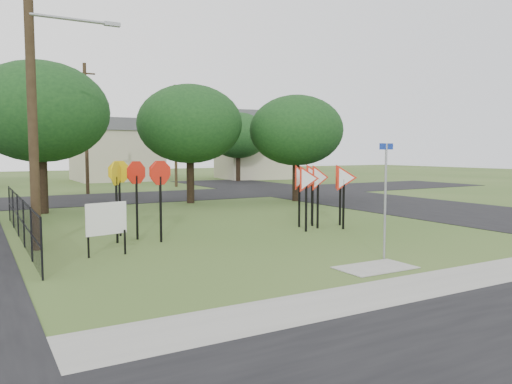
% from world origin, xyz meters
% --- Properties ---
extents(ground, '(140.00, 140.00, 0.00)m').
position_xyz_m(ground, '(0.00, 0.00, 0.00)').
color(ground, '#36531F').
extents(sidewalk, '(30.00, 1.60, 0.02)m').
position_xyz_m(sidewalk, '(0.00, -4.20, 0.01)').
color(sidewalk, gray).
rests_on(sidewalk, ground).
extents(planting_strip, '(30.00, 0.80, 0.02)m').
position_xyz_m(planting_strip, '(0.00, -5.40, 0.01)').
color(planting_strip, '#36531F').
rests_on(planting_strip, ground).
extents(street_right, '(8.00, 50.00, 0.02)m').
position_xyz_m(street_right, '(12.00, 10.00, 0.01)').
color(street_right, black).
rests_on(street_right, ground).
extents(street_far, '(60.00, 8.00, 0.02)m').
position_xyz_m(street_far, '(0.00, 20.00, 0.01)').
color(street_far, black).
rests_on(street_far, ground).
extents(curb_pad, '(2.00, 1.20, 0.02)m').
position_xyz_m(curb_pad, '(0.00, -2.40, 0.01)').
color(curb_pad, gray).
rests_on(curb_pad, ground).
extents(street_name_sign, '(0.65, 0.18, 3.22)m').
position_xyz_m(street_name_sign, '(0.94, -1.73, 1.83)').
color(street_name_sign, '#909398').
rests_on(street_name_sign, ground).
extents(stop_sign_cluster, '(2.41, 2.05, 2.69)m').
position_xyz_m(stop_sign_cluster, '(-4.03, 4.80, 1.98)').
color(stop_sign_cluster, black).
rests_on(stop_sign_cluster, ground).
extents(yield_sign_cluster, '(3.24, 1.78, 2.53)m').
position_xyz_m(yield_sign_cluster, '(2.89, 3.88, 1.86)').
color(yield_sign_cluster, black).
rests_on(yield_sign_cluster, ground).
extents(info_board, '(1.21, 0.32, 1.54)m').
position_xyz_m(info_board, '(-5.65, 2.53, 1.03)').
color(info_board, black).
rests_on(info_board, ground).
extents(utility_pole_main, '(3.55, 0.33, 10.00)m').
position_xyz_m(utility_pole_main, '(-7.24, 4.50, 5.21)').
color(utility_pole_main, '#392B1A').
rests_on(utility_pole_main, ground).
extents(far_pole_a, '(1.40, 0.24, 9.00)m').
position_xyz_m(far_pole_a, '(-2.00, 24.00, 4.60)').
color(far_pole_a, '#392B1A').
rests_on(far_pole_a, ground).
extents(far_pole_b, '(1.40, 0.24, 8.50)m').
position_xyz_m(far_pole_b, '(6.00, 28.00, 4.35)').
color(far_pole_b, '#392B1A').
rests_on(far_pole_b, ground).
extents(fence_run, '(0.05, 11.55, 1.50)m').
position_xyz_m(fence_run, '(-7.60, 6.25, 0.78)').
color(fence_run, black).
rests_on(fence_run, ground).
extents(house_mid, '(8.40, 8.40, 6.20)m').
position_xyz_m(house_mid, '(4.00, 40.00, 3.15)').
color(house_mid, '#B7B093').
rests_on(house_mid, ground).
extents(house_right, '(8.30, 8.30, 7.20)m').
position_xyz_m(house_right, '(18.00, 36.00, 3.65)').
color(house_right, '#B7B093').
rests_on(house_right, ground).
extents(tree_near_left, '(6.40, 6.40, 7.27)m').
position_xyz_m(tree_near_left, '(-6.00, 14.00, 4.86)').
color(tree_near_left, black).
rests_on(tree_near_left, ground).
extents(tree_near_mid, '(6.00, 6.00, 6.80)m').
position_xyz_m(tree_near_mid, '(2.00, 15.00, 4.54)').
color(tree_near_mid, black).
rests_on(tree_near_mid, ground).
extents(tree_near_right, '(5.60, 5.60, 6.33)m').
position_xyz_m(tree_near_right, '(8.00, 13.00, 4.22)').
color(tree_near_right, black).
rests_on(tree_near_right, ground).
extents(tree_far_right, '(6.00, 6.00, 6.80)m').
position_xyz_m(tree_far_right, '(14.00, 32.00, 4.54)').
color(tree_far_right, black).
rests_on(tree_far_right, ground).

